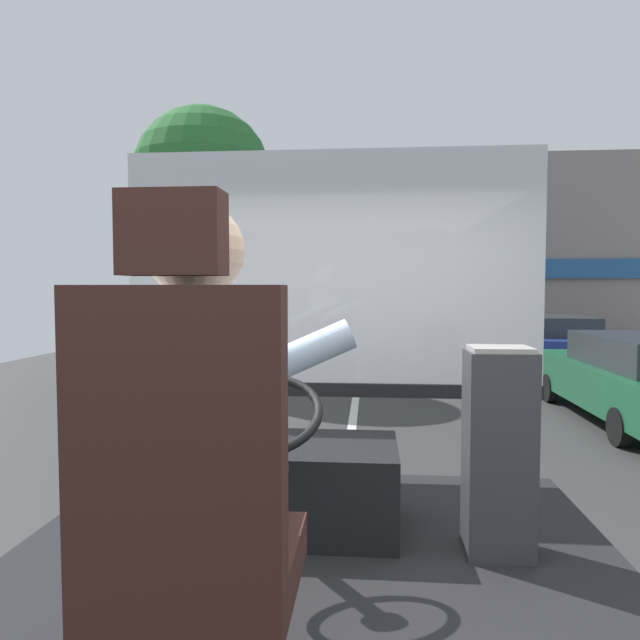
% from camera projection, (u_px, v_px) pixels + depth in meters
% --- Properties ---
extents(ground, '(18.00, 44.00, 0.06)m').
position_uv_depth(ground, '(357.00, 390.00, 10.70)').
color(ground, '#343434').
extents(driver_seat, '(0.48, 0.48, 1.33)m').
position_uv_depth(driver_seat, '(192.00, 521.00, 1.36)').
color(driver_seat, black).
rests_on(driver_seat, bus_floor).
extents(bus_driver, '(0.78, 0.61, 0.86)m').
position_uv_depth(bus_driver, '(204.00, 416.00, 1.46)').
color(bus_driver, '#282833').
rests_on(bus_driver, driver_seat).
extents(steering_console, '(1.10, 0.95, 0.77)m').
position_uv_depth(steering_console, '(279.00, 482.00, 2.68)').
color(steering_console, black).
rests_on(steering_console, bus_floor).
extents(fare_box, '(0.27, 0.23, 0.88)m').
position_uv_depth(fare_box, '(499.00, 451.00, 2.41)').
color(fare_box, '#333338').
rests_on(fare_box, bus_floor).
extents(windshield_panel, '(2.50, 0.08, 1.48)m').
position_uv_depth(windshield_panel, '(331.00, 301.00, 3.46)').
color(windshield_panel, silver).
extents(street_tree, '(2.64, 2.64, 5.38)m').
position_uv_depth(street_tree, '(203.00, 178.00, 11.15)').
color(street_tree, '#4C3828').
rests_on(street_tree, ground).
extents(shop_building, '(12.33, 5.03, 6.08)m').
position_uv_depth(shop_building, '(519.00, 255.00, 20.15)').
color(shop_building, gray).
rests_on(shop_building, ground).
extents(parked_car_blue, '(1.91, 3.85, 1.23)m').
position_uv_depth(parked_car_blue, '(550.00, 341.00, 13.44)').
color(parked_car_blue, navy).
rests_on(parked_car_blue, ground).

